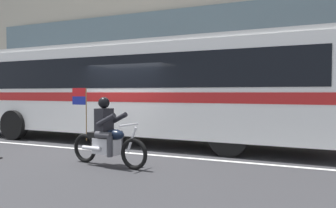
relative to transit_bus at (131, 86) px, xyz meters
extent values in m
plane|color=#2B2B2D|center=(0.49, -1.19, -1.88)|extent=(60.00, 60.00, 0.00)
cube|color=#B7B2A8|center=(0.49, 3.91, -1.81)|extent=(28.00, 3.80, 0.15)
cube|color=silver|center=(0.49, -1.79, -1.88)|extent=(26.60, 0.14, 0.01)
cube|color=#4C606B|center=(0.49, 5.77, 3.25)|extent=(25.76, 0.10, 1.40)
cube|color=white|center=(0.00, 0.01, -0.15)|extent=(13.14, 2.94, 2.70)
cube|color=black|center=(0.00, 0.01, 0.40)|extent=(12.10, 2.95, 0.96)
cube|color=red|center=(0.00, 0.01, -0.35)|extent=(12.88, 2.96, 0.28)
cube|color=silver|center=(0.00, 0.01, 1.26)|extent=(12.88, 2.80, 0.16)
cylinder|color=black|center=(-4.05, -1.17, -1.36)|extent=(1.04, 0.30, 1.04)
cylinder|color=black|center=(3.60, -1.17, -1.36)|extent=(1.04, 0.30, 1.04)
torus|color=black|center=(2.07, -3.46, -1.54)|extent=(0.70, 0.18, 0.69)
torus|color=black|center=(0.63, -3.27, -1.54)|extent=(0.70, 0.18, 0.69)
cube|color=silver|center=(1.30, -3.36, -1.44)|extent=(0.67, 0.36, 0.36)
ellipsoid|color=black|center=(1.55, -3.39, -1.16)|extent=(0.51, 0.34, 0.24)
cube|color=black|center=(1.10, -3.33, -1.20)|extent=(0.59, 0.33, 0.12)
cylinder|color=silver|center=(2.01, -3.45, -1.24)|extent=(0.28, 0.09, 0.58)
cylinder|color=silver|center=(1.93, -3.44, -0.92)|extent=(0.12, 0.64, 0.04)
cylinder|color=silver|center=(0.98, -3.48, -1.49)|extent=(0.56, 0.16, 0.09)
cube|color=black|center=(1.23, -3.35, -0.86)|extent=(0.32, 0.39, 0.56)
sphere|color=black|center=(1.23, -3.35, -0.45)|extent=(0.26, 0.26, 0.26)
cylinder|color=#38383D|center=(1.39, -3.19, -1.16)|extent=(0.44, 0.20, 0.15)
cylinder|color=#38383D|center=(1.57, -3.21, -1.40)|extent=(0.13, 0.13, 0.46)
cylinder|color=#38383D|center=(1.35, -3.54, -1.16)|extent=(0.44, 0.20, 0.15)
cylinder|color=#38383D|center=(1.53, -3.57, -1.40)|extent=(0.13, 0.13, 0.46)
cylinder|color=black|center=(1.50, -3.18, -0.82)|extent=(0.53, 0.18, 0.32)
cylinder|color=black|center=(1.44, -3.58, -0.82)|extent=(0.53, 0.18, 0.32)
cylinder|color=olive|center=(0.68, -3.27, -0.73)|extent=(0.02, 0.02, 1.25)
cube|color=red|center=(0.45, -3.24, -0.21)|extent=(0.44, 0.08, 0.20)
cube|color=navy|center=(0.45, -3.24, -0.41)|extent=(0.44, 0.08, 0.20)
cylinder|color=red|center=(1.38, 3.14, -1.44)|extent=(0.22, 0.22, 0.58)
sphere|color=red|center=(1.38, 3.14, -1.08)|extent=(0.20, 0.20, 0.20)
cylinder|color=red|center=(1.38, 3.00, -1.42)|extent=(0.09, 0.10, 0.09)
camera|label=1|loc=(5.59, -9.68, -0.21)|focal=35.46mm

